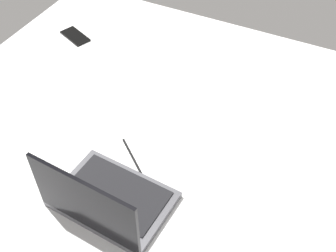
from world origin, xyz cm
name	(u,v)px	position (x,y,z in cm)	size (l,w,h in cm)	color
bed_mattress	(181,149)	(0.00, 0.00, 9.00)	(180.00, 140.00, 18.00)	white
laptop	(106,200)	(6.02, 37.38, 22.41)	(34.47, 25.17, 23.00)	#4C4C51
cell_phone	(75,36)	(64.99, -30.26, 18.40)	(6.80, 14.00, 0.80)	black
charger_cable	(133,157)	(9.01, 17.62, 18.30)	(17.00, 0.60, 0.60)	black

